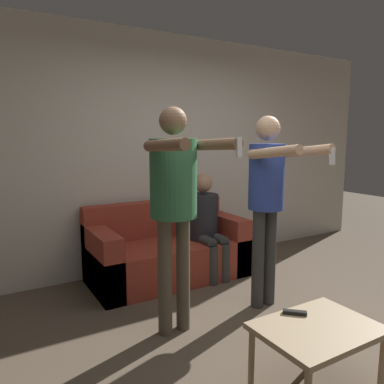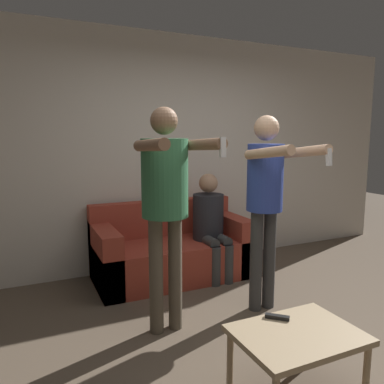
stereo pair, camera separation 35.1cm
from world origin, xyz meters
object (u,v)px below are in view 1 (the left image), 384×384
Objects in this scene: remote_on_table at (295,312)px; person_standing_right at (268,189)px; coffee_table at (318,334)px; person_seated at (205,220)px; person_standing_left at (175,192)px; couch at (167,253)px.

person_standing_right is at bearing 59.22° from remote_on_table.
coffee_table is 0.19m from remote_on_table.
person_seated is at bearing 75.80° from remote_on_table.
remote_on_table is at bearing -64.34° from person_standing_left.
person_seated is (0.40, -0.15, 0.34)m from couch.
person_seated is (0.86, 0.92, -0.50)m from person_standing_left.
person_standing_left is at bearing -133.27° from person_seated.
couch is 1.94m from remote_on_table.
person_standing_left is at bearing 179.74° from person_standing_right.
coffee_table is at bearing -67.95° from person_standing_left.
person_standing_right is at bearing -66.74° from couch.
coffee_table is (-0.04, -2.11, 0.08)m from couch.
person_standing_left is 0.92m from person_standing_right.
person_standing_right is at bearing -0.26° from person_standing_left.
person_standing_left reaches higher than person_seated.
person_standing_right is 1.19m from remote_on_table.
coffee_table is at bearing -91.07° from couch.
person_standing_right is 1.36m from coffee_table.
person_standing_left is 1.54× the size of person_seated.
person_standing_left is at bearing -113.32° from couch.
remote_on_table is at bearing 92.69° from coffee_table.
couch is 12.44× the size of remote_on_table.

